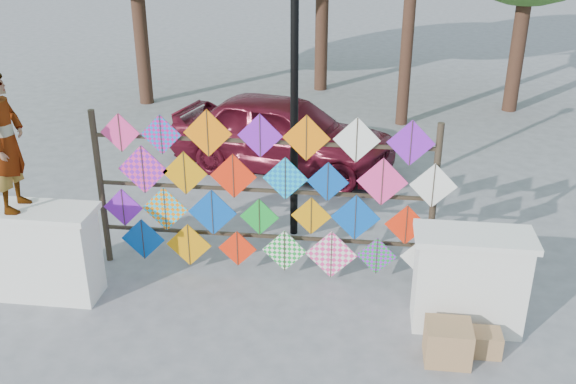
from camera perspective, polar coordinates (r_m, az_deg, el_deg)
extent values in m
plane|color=gray|center=(8.63, -3.09, -9.61)|extent=(80.00, 80.00, 0.00)
cube|color=white|center=(9.00, -20.65, -5.32)|extent=(1.30, 0.55, 1.20)
cube|color=white|center=(8.73, -21.25, -1.63)|extent=(1.40, 0.65, 0.08)
cube|color=white|center=(8.14, 15.78, -7.84)|extent=(1.30, 0.55, 1.20)
cube|color=white|center=(7.84, 16.30, -3.84)|extent=(1.40, 0.65, 0.08)
cylinder|color=#31261B|center=(9.41, -16.29, 0.30)|extent=(0.09, 0.09, 2.30)
cylinder|color=#31261B|center=(8.71, 12.76, -1.22)|extent=(0.09, 0.09, 2.30)
cube|color=#31261B|center=(9.03, -2.27, -3.92)|extent=(4.60, 0.04, 0.04)
cube|color=#31261B|center=(8.73, -2.35, 0.15)|extent=(4.60, 0.04, 0.04)
cube|color=#31261B|center=(8.47, -2.42, 4.49)|extent=(4.60, 0.04, 0.04)
cube|color=#F43585|center=(8.90, -14.71, 5.13)|extent=(0.55, 0.01, 0.55)
cube|color=#31261B|center=(8.89, -14.74, 5.10)|extent=(0.01, 0.01, 0.54)
cube|color=blue|center=(8.71, -11.22, 5.03)|extent=(0.56, 0.01, 0.56)
cube|color=#31261B|center=(8.70, -11.25, 5.00)|extent=(0.01, 0.01, 0.55)
cube|color=orange|center=(8.52, -7.16, 5.21)|extent=(0.66, 0.01, 0.66)
cube|color=#31261B|center=(8.51, -7.18, 5.18)|extent=(0.01, 0.01, 0.64)
cube|color=purple|center=(8.38, -2.50, 5.02)|extent=(0.60, 0.01, 0.60)
cube|color=#31261B|center=(8.37, -2.51, 5.00)|extent=(0.01, 0.01, 0.59)
cube|color=orange|center=(8.31, 1.65, 4.82)|extent=(0.63, 0.01, 0.63)
cube|color=#31261B|center=(8.29, 1.64, 4.79)|extent=(0.01, 0.01, 0.61)
cube|color=white|center=(8.27, 6.13, 4.62)|extent=(0.61, 0.01, 0.61)
cube|color=#31261B|center=(8.26, 6.12, 4.60)|extent=(0.01, 0.01, 0.60)
cube|color=purple|center=(8.29, 10.88, 4.29)|extent=(0.61, 0.01, 0.61)
cube|color=#31261B|center=(8.28, 10.88, 4.27)|extent=(0.01, 0.01, 0.60)
cube|color=purple|center=(8.94, -12.76, 1.97)|extent=(0.70, 0.01, 0.70)
cube|color=#31261B|center=(8.93, -12.79, 1.94)|extent=(0.01, 0.01, 0.69)
cube|color=orange|center=(8.77, -9.17, 1.66)|extent=(0.63, 0.01, 0.63)
cube|color=#31261B|center=(8.76, -9.19, 1.63)|extent=(0.01, 0.01, 0.61)
cube|color=red|center=(8.61, -4.88, 1.41)|extent=(0.64, 0.01, 0.64)
cube|color=#31261B|center=(8.60, -4.89, 1.38)|extent=(0.01, 0.01, 0.63)
cube|color=blue|center=(8.50, -0.24, 1.20)|extent=(0.61, 0.01, 0.61)
cube|color=#31261B|center=(8.49, -0.25, 1.17)|extent=(0.01, 0.01, 0.60)
cube|color=#0748AB|center=(8.46, 3.56, 0.90)|extent=(0.56, 0.01, 0.56)
cube|color=#31261B|center=(8.44, 3.55, 0.87)|extent=(0.01, 0.01, 0.55)
cube|color=#F43585|center=(8.43, 8.38, 0.90)|extent=(0.67, 0.01, 0.67)
cube|color=#31261B|center=(8.42, 8.38, 0.86)|extent=(0.01, 0.01, 0.66)
cube|color=white|center=(8.48, 12.79, 0.55)|extent=(0.61, 0.01, 0.61)
cube|color=#31261B|center=(8.47, 12.80, 0.52)|extent=(0.01, 0.01, 0.60)
cube|color=purple|center=(9.24, -14.43, -1.34)|extent=(0.57, 0.01, 0.57)
cube|color=#31261B|center=(9.23, -14.46, -1.37)|extent=(0.01, 0.01, 0.56)
cube|color=#0EB3E2|center=(9.03, -10.86, -1.49)|extent=(0.66, 0.01, 0.66)
cube|color=#31261B|center=(9.02, -10.89, -1.52)|extent=(0.01, 0.01, 0.65)
cube|color=#0748AB|center=(8.86, -6.73, -1.82)|extent=(0.68, 0.01, 0.68)
cube|color=#31261B|center=(8.85, -6.75, -1.85)|extent=(0.01, 0.01, 0.67)
cube|color=#12992A|center=(8.75, -2.56, -2.22)|extent=(0.54, 0.01, 0.54)
cube|color=#31261B|center=(8.74, -2.57, -2.26)|extent=(0.01, 0.01, 0.53)
cube|color=orange|center=(8.64, 2.08, -2.14)|extent=(0.55, 0.01, 0.55)
cube|color=#31261B|center=(8.63, 2.07, -2.18)|extent=(0.01, 0.01, 0.54)
cube|color=#0748AB|center=(8.61, 6.01, -2.28)|extent=(0.66, 0.01, 0.66)
cube|color=#31261B|center=(8.60, 6.01, -2.31)|extent=(0.01, 0.01, 0.65)
cube|color=red|center=(8.66, 10.47, -2.91)|extent=(0.58, 0.01, 0.58)
cube|color=#31261B|center=(8.65, 10.47, -2.95)|extent=(0.01, 0.01, 0.56)
cube|color=#0748AB|center=(9.32, -12.76, -4.10)|extent=(0.63, 0.01, 0.63)
cube|color=#31261B|center=(9.31, -12.78, -4.14)|extent=(0.01, 0.01, 0.62)
cube|color=orange|center=(9.14, -8.80, -4.66)|extent=(0.65, 0.01, 0.65)
cube|color=#31261B|center=(9.13, -8.82, -4.70)|extent=(0.01, 0.01, 0.64)
cube|color=red|center=(8.99, -4.52, -5.03)|extent=(0.54, 0.01, 0.54)
cube|color=#31261B|center=(8.98, -4.53, -5.07)|extent=(0.01, 0.01, 0.53)
cube|color=#12992A|center=(8.88, -0.30, -5.24)|extent=(0.62, 0.01, 0.62)
cube|color=#31261B|center=(8.87, -0.31, -5.27)|extent=(0.01, 0.01, 0.61)
cube|color=white|center=(8.84, 3.87, -5.57)|extent=(0.72, 0.01, 0.72)
cube|color=#31261B|center=(8.83, 3.86, -5.60)|extent=(0.01, 0.01, 0.70)
cube|color=purple|center=(8.82, 7.89, -5.64)|extent=(0.55, 0.01, 0.55)
cube|color=#31261B|center=(8.81, 7.89, -5.68)|extent=(0.01, 0.01, 0.54)
cube|color=white|center=(8.86, 12.16, -5.72)|extent=(0.69, 0.01, 0.69)
cube|color=#31261B|center=(8.84, 12.17, -5.75)|extent=(0.01, 0.01, 0.68)
cylinder|color=#46291E|center=(17.34, -12.98, 13.88)|extent=(0.36, 0.36, 3.85)
cylinder|color=#46291E|center=(18.33, 3.03, 15.37)|extent=(0.36, 0.36, 4.12)
cylinder|color=#46291E|center=(17.23, 19.83, 12.57)|extent=(0.36, 0.36, 3.58)
cylinder|color=#46291E|center=(15.23, 10.77, 15.89)|extent=(0.28, 0.28, 5.50)
imported|color=#99999E|center=(8.53, -23.80, 4.11)|extent=(0.48, 0.68, 1.77)
imported|color=#540E1D|center=(12.56, -0.44, 5.26)|extent=(4.71, 2.81, 1.50)
cylinder|color=black|center=(9.52, 0.56, 7.65)|extent=(0.12, 0.12, 4.20)
cube|color=#A5784F|center=(7.73, 14.01, -12.84)|extent=(0.52, 0.46, 0.46)
cube|color=#A5784F|center=(7.99, 17.18, -12.66)|extent=(0.34, 0.31, 0.28)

